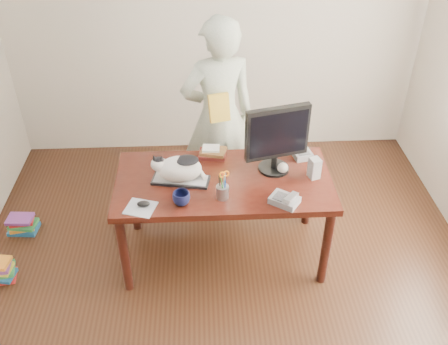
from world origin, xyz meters
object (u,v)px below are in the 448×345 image
(coffee_mug, at_px, (181,198))
(person, at_px, (218,117))
(desk, at_px, (223,189))
(cat, at_px, (178,168))
(mouse, at_px, (143,204))
(book_stack, at_px, (212,152))
(calculator, at_px, (301,153))
(monitor, at_px, (277,136))
(book_pile_b, at_px, (22,224))
(keyboard, at_px, (181,180))
(baseball, at_px, (283,168))
(phone, at_px, (285,200))
(speaker, at_px, (314,168))
(pen_cup, at_px, (223,190))

(coffee_mug, relative_size, person, 0.07)
(desk, distance_m, cat, 0.43)
(mouse, relative_size, book_stack, 0.44)
(calculator, xyz_separation_m, person, (-0.63, 0.44, 0.09))
(monitor, xyz_separation_m, book_pile_b, (-2.11, 0.26, -0.98))
(coffee_mug, xyz_separation_m, person, (0.30, 0.99, 0.07))
(keyboard, height_order, calculator, calculator)
(person, bearing_deg, calculator, 130.68)
(keyboard, relative_size, mouse, 4.28)
(baseball, xyz_separation_m, book_stack, (-0.52, 0.24, -0.01))
(monitor, xyz_separation_m, phone, (0.02, -0.39, -0.28))
(book_stack, bearing_deg, mouse, -119.18)
(baseball, xyz_separation_m, person, (-0.46, 0.65, 0.08))
(speaker, bearing_deg, book_pile_b, 153.82)
(book_pile_b, bearing_deg, coffee_mug, -23.48)
(keyboard, xyz_separation_m, book_stack, (0.24, 0.32, 0.02))
(keyboard, xyz_separation_m, mouse, (-0.25, -0.27, 0.01))
(calculator, xyz_separation_m, book_pile_b, (-2.35, 0.07, -0.70))
(monitor, bearing_deg, person, 108.25)
(person, bearing_deg, cat, 51.39)
(book_stack, bearing_deg, cat, -118.32)
(desk, bearing_deg, cat, -165.74)
(pen_cup, height_order, book_stack, pen_cup)
(cat, xyz_separation_m, book_pile_b, (-1.39, 0.36, -0.80))
(monitor, relative_size, pen_cup, 2.38)
(book_stack, distance_m, book_pile_b, 1.80)
(desk, height_order, mouse, mouse)
(coffee_mug, height_order, book_stack, coffee_mug)
(speaker, relative_size, calculator, 0.78)
(keyboard, relative_size, calculator, 2.12)
(calculator, bearing_deg, cat, -175.53)
(keyboard, distance_m, baseball, 0.77)
(pen_cup, xyz_separation_m, calculator, (0.64, 0.49, -0.04))
(coffee_mug, distance_m, book_pile_b, 1.71)
(phone, height_order, book_stack, phone)
(coffee_mug, relative_size, baseball, 1.51)
(desk, relative_size, phone, 6.78)
(keyboard, relative_size, phone, 1.86)
(desk, xyz_separation_m, mouse, (-0.57, -0.36, 0.17))
(keyboard, bearing_deg, speaker, 10.92)
(desk, xyz_separation_m, monitor, (0.39, 0.01, 0.45))
(calculator, relative_size, person, 0.12)
(baseball, bearing_deg, phone, -95.72)
(pen_cup, distance_m, mouse, 0.55)
(pen_cup, height_order, person, person)
(desk, bearing_deg, monitor, 2.15)
(speaker, xyz_separation_m, baseball, (-0.22, 0.07, -0.04))
(calculator, distance_m, person, 0.78)
(baseball, bearing_deg, mouse, -161.01)
(phone, bearing_deg, person, 147.38)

